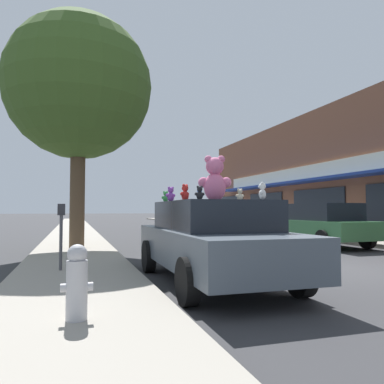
{
  "coord_description": "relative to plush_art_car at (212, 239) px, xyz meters",
  "views": [
    {
      "loc": [
        -5.51,
        -7.07,
        1.31
      ],
      "look_at": [
        -3.07,
        0.61,
        1.69
      ],
      "focal_mm": 35.0,
      "sensor_mm": 36.0,
      "label": 1
    }
  ],
  "objects": [
    {
      "name": "ground_plane",
      "position": [
        3.12,
        0.72,
        -0.78
      ],
      "size": [
        260.0,
        260.0,
        0.0
      ],
      "primitive_type": "plane",
      "color": "#333335"
    },
    {
      "name": "teddy_bear_red",
      "position": [
        -0.5,
        0.02,
        0.83
      ],
      "size": [
        0.22,
        0.19,
        0.3
      ],
      "rotation": [
        0.0,
        0.0,
        3.77
      ],
      "color": "red",
      "rests_on": "plush_art_car"
    },
    {
      "name": "teddy_bear_white",
      "position": [
        0.4,
        -1.16,
        0.81
      ],
      "size": [
        0.16,
        0.2,
        0.27
      ],
      "rotation": [
        0.0,
        0.0,
        4.21
      ],
      "color": "white",
      "rests_on": "plush_art_car"
    },
    {
      "name": "parking_meter",
      "position": [
        -2.61,
        1.28,
        0.18
      ],
      "size": [
        0.14,
        0.1,
        1.27
      ],
      "color": "#4C4C51",
      "rests_on": "sidewalk_near"
    },
    {
      "name": "teddy_bear_giant",
      "position": [
        0.15,
        0.24,
        1.1
      ],
      "size": [
        0.66,
        0.47,
        0.87
      ],
      "rotation": [
        0.0,
        0.0,
        2.82
      ],
      "color": "pink",
      "rests_on": "plush_art_car"
    },
    {
      "name": "teddy_bear_green",
      "position": [
        -0.59,
        1.12,
        0.79
      ],
      "size": [
        0.17,
        0.12,
        0.23
      ],
      "rotation": [
        0.0,
        0.0,
        2.82
      ],
      "color": "green",
      "rests_on": "plush_art_car"
    },
    {
      "name": "teddy_bear_purple",
      "position": [
        -0.62,
        0.57,
        0.82
      ],
      "size": [
        0.22,
        0.15,
        0.29
      ],
      "rotation": [
        0.0,
        0.0,
        3.45
      ],
      "color": "purple",
      "rests_on": "plush_art_car"
    },
    {
      "name": "sidewalk_near",
      "position": [
        -2.33,
        0.72,
        -0.71
      ],
      "size": [
        2.29,
        90.0,
        0.15
      ],
      "color": "gray",
      "rests_on": "ground_plane"
    },
    {
      "name": "street_tree",
      "position": [
        -2.28,
        5.61,
        4.32
      ],
      "size": [
        4.48,
        4.48,
        7.22
      ],
      "color": "brown",
      "rests_on": "sidewalk_near"
    },
    {
      "name": "fire_hydrant",
      "position": [
        -2.34,
        -2.2,
        -0.23
      ],
      "size": [
        0.33,
        0.22,
        0.79
      ],
      "color": "#B2B2B7",
      "rests_on": "sidewalk_near"
    },
    {
      "name": "teddy_bear_black",
      "position": [
        -0.49,
        -0.76,
        0.79
      ],
      "size": [
        0.17,
        0.1,
        0.22
      ],
      "rotation": [
        0.0,
        0.0,
        3.08
      ],
      "color": "black",
      "rests_on": "plush_art_car"
    },
    {
      "name": "parked_car_far_center",
      "position": [
        6.11,
        5.27,
        0.05
      ],
      "size": [
        1.94,
        4.64,
        1.53
      ],
      "color": "#336B3D",
      "rests_on": "ground_plane"
    },
    {
      "name": "teddy_bear_teal",
      "position": [
        0.31,
        0.65,
        0.83
      ],
      "size": [
        0.23,
        0.18,
        0.31
      ],
      "rotation": [
        0.0,
        0.0,
        2.66
      ],
      "color": "teal",
      "rests_on": "plush_art_car"
    },
    {
      "name": "plush_art_car",
      "position": [
        0.0,
        0.0,
        0.0
      ],
      "size": [
        2.0,
        4.69,
        1.46
      ],
      "rotation": [
        0.0,
        0.0,
        -0.01
      ],
      "color": "#4C5660",
      "rests_on": "ground_plane"
    },
    {
      "name": "teddy_bear_blue",
      "position": [
        -0.35,
        -0.36,
        0.79
      ],
      "size": [
        0.12,
        0.17,
        0.22
      ],
      "rotation": [
        0.0,
        0.0,
        1.99
      ],
      "color": "blue",
      "rests_on": "plush_art_car"
    },
    {
      "name": "teddy_bear_cream",
      "position": [
        0.43,
        -0.28,
        0.79
      ],
      "size": [
        0.16,
        0.1,
        0.22
      ],
      "rotation": [
        0.0,
        0.0,
        3.14
      ],
      "color": "beige",
      "rests_on": "plush_art_car"
    }
  ]
}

